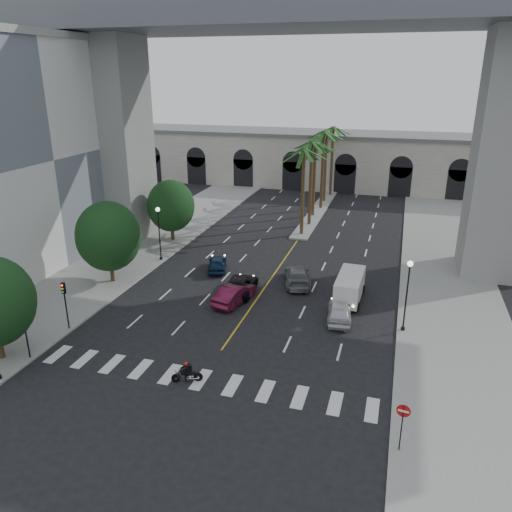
{
  "coord_description": "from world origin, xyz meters",
  "views": [
    {
      "loc": [
        10.37,
        -24.83,
        17.15
      ],
      "look_at": [
        1.2,
        6.0,
        5.34
      ],
      "focal_mm": 35.0,
      "sensor_mm": 36.0,
      "label": 1
    }
  ],
  "objects_px": {
    "car_a": "(340,311)",
    "do_not_enter_sign": "(403,418)",
    "motorcycle_rider": "(188,373)",
    "traffic_signal_near": "(24,324)",
    "car_d": "(297,276)",
    "car_e": "(217,263)",
    "traffic_signal_far": "(65,298)",
    "car_c": "(240,285)",
    "lamp_post_left_far": "(159,229)",
    "car_b": "(235,294)",
    "cargo_van": "(350,286)",
    "pedestrian_b": "(26,297)",
    "pedestrian_a": "(27,310)",
    "lamp_post_right": "(407,290)"
  },
  "relations": [
    {
      "from": "pedestrian_b",
      "to": "do_not_enter_sign",
      "type": "relative_size",
      "value": 0.62
    },
    {
      "from": "motorcycle_rider",
      "to": "pedestrian_b",
      "type": "distance_m",
      "value": 16.72
    },
    {
      "from": "car_e",
      "to": "traffic_signal_near",
      "type": "bearing_deg",
      "value": 53.33
    },
    {
      "from": "car_e",
      "to": "lamp_post_right",
      "type": "bearing_deg",
      "value": 138.59
    },
    {
      "from": "car_d",
      "to": "car_e",
      "type": "distance_m",
      "value": 7.78
    },
    {
      "from": "car_b",
      "to": "car_c",
      "type": "distance_m",
      "value": 2.0
    },
    {
      "from": "cargo_van",
      "to": "pedestrian_a",
      "type": "relative_size",
      "value": 3.2
    },
    {
      "from": "traffic_signal_far",
      "to": "car_c",
      "type": "distance_m",
      "value": 13.72
    },
    {
      "from": "car_b",
      "to": "car_c",
      "type": "xyz_separation_m",
      "value": [
        -0.19,
        1.99,
        -0.08
      ]
    },
    {
      "from": "lamp_post_left_far",
      "to": "car_e",
      "type": "distance_m",
      "value": 6.68
    },
    {
      "from": "lamp_post_left_far",
      "to": "car_b",
      "type": "distance_m",
      "value": 12.3
    },
    {
      "from": "lamp_post_right",
      "to": "motorcycle_rider",
      "type": "bearing_deg",
      "value": -140.63
    },
    {
      "from": "cargo_van",
      "to": "car_d",
      "type": "bearing_deg",
      "value": 157.56
    },
    {
      "from": "lamp_post_right",
      "to": "car_a",
      "type": "height_order",
      "value": "lamp_post_right"
    },
    {
      "from": "motorcycle_rider",
      "to": "traffic_signal_near",
      "type": "bearing_deg",
      "value": 161.58
    },
    {
      "from": "lamp_post_left_far",
      "to": "pedestrian_a",
      "type": "bearing_deg",
      "value": -103.96
    },
    {
      "from": "traffic_signal_far",
      "to": "motorcycle_rider",
      "type": "distance_m",
      "value": 11.34
    },
    {
      "from": "car_a",
      "to": "do_not_enter_sign",
      "type": "relative_size",
      "value": 1.6
    },
    {
      "from": "car_b",
      "to": "car_c",
      "type": "height_order",
      "value": "car_b"
    },
    {
      "from": "lamp_post_right",
      "to": "car_c",
      "type": "relative_size",
      "value": 1.09
    },
    {
      "from": "car_d",
      "to": "pedestrian_b",
      "type": "xyz_separation_m",
      "value": [
        -18.93,
        -10.77,
        0.23
      ]
    },
    {
      "from": "motorcycle_rider",
      "to": "car_a",
      "type": "xyz_separation_m",
      "value": [
        7.5,
        10.44,
        0.14
      ]
    },
    {
      "from": "car_d",
      "to": "car_a",
      "type": "bearing_deg",
      "value": 111.71
    },
    {
      "from": "motorcycle_rider",
      "to": "car_c",
      "type": "xyz_separation_m",
      "value": [
        -1.05,
        13.0,
        0.08
      ]
    },
    {
      "from": "pedestrian_b",
      "to": "traffic_signal_far",
      "type": "bearing_deg",
      "value": 0.3
    },
    {
      "from": "traffic_signal_far",
      "to": "cargo_van",
      "type": "height_order",
      "value": "traffic_signal_far"
    },
    {
      "from": "car_d",
      "to": "pedestrian_b",
      "type": "relative_size",
      "value": 3.11
    },
    {
      "from": "car_b",
      "to": "car_d",
      "type": "xyz_separation_m",
      "value": [
        3.95,
        5.14,
        0.0
      ]
    },
    {
      "from": "traffic_signal_near",
      "to": "pedestrian_a",
      "type": "distance_m",
      "value": 5.83
    },
    {
      "from": "car_b",
      "to": "pedestrian_b",
      "type": "height_order",
      "value": "pedestrian_b"
    },
    {
      "from": "traffic_signal_far",
      "to": "car_d",
      "type": "relative_size",
      "value": 0.7
    },
    {
      "from": "cargo_van",
      "to": "pedestrian_b",
      "type": "relative_size",
      "value": 3.04
    },
    {
      "from": "pedestrian_a",
      "to": "car_d",
      "type": "bearing_deg",
      "value": 46.89
    },
    {
      "from": "car_e",
      "to": "car_c",
      "type": "bearing_deg",
      "value": 113.01
    },
    {
      "from": "car_c",
      "to": "car_b",
      "type": "bearing_deg",
      "value": 92.49
    },
    {
      "from": "car_b",
      "to": "cargo_van",
      "type": "distance_m",
      "value": 9.18
    },
    {
      "from": "traffic_signal_near",
      "to": "car_b",
      "type": "distance_m",
      "value": 15.31
    },
    {
      "from": "lamp_post_right",
      "to": "cargo_van",
      "type": "bearing_deg",
      "value": 135.49
    },
    {
      "from": "traffic_signal_near",
      "to": "traffic_signal_far",
      "type": "xyz_separation_m",
      "value": [
        0.0,
        4.0,
        0.0
      ]
    },
    {
      "from": "car_d",
      "to": "do_not_enter_sign",
      "type": "distance_m",
      "value": 20.76
    },
    {
      "from": "car_e",
      "to": "cargo_van",
      "type": "xyz_separation_m",
      "value": [
        12.41,
        -3.06,
        0.52
      ]
    },
    {
      "from": "lamp_post_left_far",
      "to": "motorcycle_rider",
      "type": "distance_m",
      "value": 21.03
    },
    {
      "from": "car_a",
      "to": "pedestrian_b",
      "type": "height_order",
      "value": "pedestrian_b"
    },
    {
      "from": "traffic_signal_far",
      "to": "traffic_signal_near",
      "type": "bearing_deg",
      "value": -90.0
    },
    {
      "from": "traffic_signal_far",
      "to": "car_d",
      "type": "height_order",
      "value": "traffic_signal_far"
    },
    {
      "from": "motorcycle_rider",
      "to": "do_not_enter_sign",
      "type": "xyz_separation_m",
      "value": [
        12.11,
        -2.51,
        1.37
      ]
    },
    {
      "from": "traffic_signal_near",
      "to": "do_not_enter_sign",
      "type": "xyz_separation_m",
      "value": [
        22.76,
        -1.89,
        -0.54
      ]
    },
    {
      "from": "cargo_van",
      "to": "traffic_signal_near",
      "type": "bearing_deg",
      "value": -139.98
    },
    {
      "from": "motorcycle_rider",
      "to": "pedestrian_a",
      "type": "height_order",
      "value": "pedestrian_a"
    },
    {
      "from": "car_a",
      "to": "car_d",
      "type": "xyz_separation_m",
      "value": [
        -4.4,
        5.72,
        0.02
      ]
    }
  ]
}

